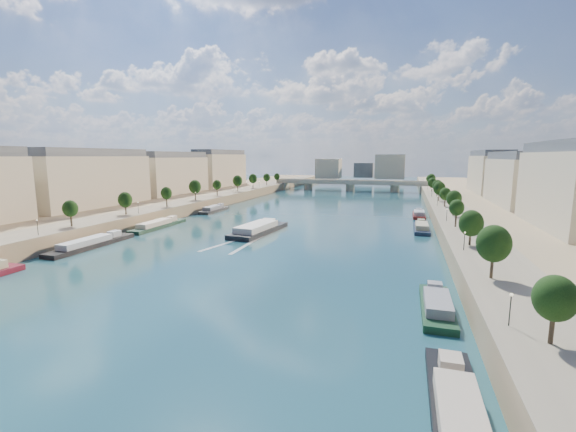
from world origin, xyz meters
The scene contains 17 objects.
ground centered at (0.00, 100.00, 0.00)m, with size 700.00×700.00×0.00m, color #0C2738.
quay_left centered at (-72.00, 100.00, 2.50)m, with size 44.00×520.00×5.00m, color #9E8460.
quay_right centered at (72.00, 100.00, 2.50)m, with size 44.00×520.00×5.00m, color #9E8460.
pave_left centered at (-57.00, 100.00, 5.05)m, with size 14.00×520.00×0.10m, color gray.
pave_right centered at (57.00, 100.00, 5.05)m, with size 14.00×520.00×0.10m, color gray.
trees_left centered at (-55.00, 102.00, 10.48)m, with size 4.80×268.80×8.26m.
trees_right centered at (55.00, 110.00, 10.48)m, with size 4.80×268.80×8.26m.
lamps_left centered at (-52.50, 90.00, 7.78)m, with size 0.36×200.36×4.28m.
lamps_right centered at (52.50, 105.00, 7.78)m, with size 0.36×200.36×4.28m.
buildings_left centered at (-85.00, 112.00, 16.45)m, with size 16.00×226.00×23.20m.
buildings_right centered at (85.00, 112.00, 16.45)m, with size 16.00×226.00×23.20m.
skyline centered at (3.19, 319.52, 14.66)m, with size 79.00×42.00×22.00m.
bridge centered at (0.00, 240.75, 5.08)m, with size 112.00×12.00×8.15m.
tour_barge centered at (-7.37, 73.54, 1.15)m, with size 11.57×30.38×4.02m.
wake centered at (-7.37, 56.99, 0.02)m, with size 10.74×26.02×0.04m.
moored_barges_left centered at (-45.50, 41.75, 0.84)m, with size 5.00×157.33×3.60m.
moored_barges_right centered at (45.50, 52.44, 0.84)m, with size 5.00×155.39×3.60m.
Camera 1 is at (39.64, -45.62, 25.77)m, focal length 24.00 mm.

